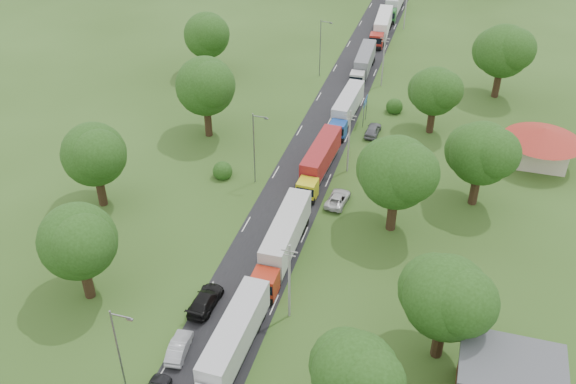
% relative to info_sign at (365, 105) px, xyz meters
% --- Properties ---
extents(ground, '(260.00, 260.00, 0.00)m').
position_rel_info_sign_xyz_m(ground, '(-5.20, -35.00, -3.00)').
color(ground, '#2A4416').
rests_on(ground, ground).
extents(road, '(8.00, 200.00, 0.04)m').
position_rel_info_sign_xyz_m(road, '(-5.20, -15.00, -3.00)').
color(road, black).
rests_on(road, ground).
extents(info_sign, '(0.12, 3.10, 4.10)m').
position_rel_info_sign_xyz_m(info_sign, '(0.00, 0.00, 0.00)').
color(info_sign, slate).
rests_on(info_sign, ground).
extents(pole_1, '(1.60, 0.24, 9.00)m').
position_rel_info_sign_xyz_m(pole_1, '(0.30, -42.00, 1.68)').
color(pole_1, gray).
rests_on(pole_1, ground).
extents(pole_2, '(1.60, 0.24, 9.00)m').
position_rel_info_sign_xyz_m(pole_2, '(0.30, -14.00, 1.68)').
color(pole_2, gray).
rests_on(pole_2, ground).
extents(pole_3, '(1.60, 0.24, 9.00)m').
position_rel_info_sign_xyz_m(pole_3, '(0.30, 14.00, 1.68)').
color(pole_3, gray).
rests_on(pole_3, ground).
extents(pole_4, '(1.60, 0.24, 9.00)m').
position_rel_info_sign_xyz_m(pole_4, '(0.30, 42.00, 1.68)').
color(pole_4, gray).
rests_on(pole_4, ground).
extents(lamp_0, '(2.03, 0.22, 10.00)m').
position_rel_info_sign_xyz_m(lamp_0, '(-10.55, -55.00, 2.55)').
color(lamp_0, slate).
rests_on(lamp_0, ground).
extents(lamp_1, '(2.03, 0.22, 10.00)m').
position_rel_info_sign_xyz_m(lamp_1, '(-10.55, -20.00, 2.55)').
color(lamp_1, slate).
rests_on(lamp_1, ground).
extents(lamp_2, '(2.03, 0.22, 10.00)m').
position_rel_info_sign_xyz_m(lamp_2, '(-10.55, 15.00, 2.55)').
color(lamp_2, slate).
rests_on(lamp_2, ground).
extents(tree_2, '(8.00, 8.00, 10.10)m').
position_rel_info_sign_xyz_m(tree_2, '(8.79, -52.86, 3.59)').
color(tree_2, '#382616').
rests_on(tree_2, ground).
extents(tree_3, '(8.80, 8.80, 11.07)m').
position_rel_info_sign_xyz_m(tree_3, '(14.79, -42.84, 4.22)').
color(tree_3, '#382616').
rests_on(tree_3, ground).
extents(tree_4, '(9.60, 9.60, 12.05)m').
position_rel_info_sign_xyz_m(tree_4, '(7.79, -24.83, 4.85)').
color(tree_4, '#382616').
rests_on(tree_4, ground).
extents(tree_5, '(8.80, 8.80, 11.07)m').
position_rel_info_sign_xyz_m(tree_5, '(16.79, -16.84, 4.22)').
color(tree_5, '#382616').
rests_on(tree_5, ground).
extents(tree_6, '(8.00, 8.00, 10.10)m').
position_rel_info_sign_xyz_m(tree_6, '(9.79, 0.14, 3.59)').
color(tree_6, '#382616').
rests_on(tree_6, ground).
extents(tree_7, '(9.60, 9.60, 12.05)m').
position_rel_info_sign_xyz_m(tree_7, '(18.79, 15.17, 4.85)').
color(tree_7, '#382616').
rests_on(tree_7, ground).
extents(tree_10, '(8.80, 8.80, 11.07)m').
position_rel_info_sign_xyz_m(tree_10, '(-20.21, -44.84, 4.22)').
color(tree_10, '#382616').
rests_on(tree_10, ground).
extents(tree_11, '(8.80, 8.80, 11.07)m').
position_rel_info_sign_xyz_m(tree_11, '(-27.21, -29.84, 4.22)').
color(tree_11, '#382616').
rests_on(tree_11, ground).
extents(tree_12, '(9.60, 9.60, 12.05)m').
position_rel_info_sign_xyz_m(tree_12, '(-21.21, -9.83, 4.85)').
color(tree_12, '#382616').
rests_on(tree_12, ground).
extents(tree_13, '(8.80, 8.80, 11.07)m').
position_rel_info_sign_xyz_m(tree_13, '(-29.21, 10.16, 4.22)').
color(tree_13, '#382616').
rests_on(tree_13, ground).
extents(house_brick, '(8.60, 6.60, 5.20)m').
position_rel_info_sign_xyz_m(house_brick, '(20.80, -47.00, -0.35)').
color(house_brick, maroon).
rests_on(house_brick, ground).
extents(house_cream, '(10.08, 10.08, 5.80)m').
position_rel_info_sign_xyz_m(house_cream, '(24.80, -5.00, 0.64)').
color(house_cream, beige).
rests_on(house_cream, ground).
extents(truck_0, '(2.84, 15.03, 4.16)m').
position_rel_info_sign_xyz_m(truck_0, '(-3.10, -49.17, -0.79)').
color(truck_0, white).
rests_on(truck_0, ground).
extents(truck_1, '(2.74, 15.37, 4.26)m').
position_rel_info_sign_xyz_m(truck_1, '(-2.89, -33.34, -0.74)').
color(truck_1, '#A22612').
rests_on(truck_1, ground).
extents(truck_2, '(3.00, 14.27, 3.94)m').
position_rel_info_sign_xyz_m(truck_2, '(-3.16, -15.82, -0.91)').
color(truck_2, gold).
rests_on(truck_2, ground).
extents(truck_3, '(2.86, 14.00, 3.87)m').
position_rel_info_sign_xyz_m(truck_3, '(-2.85, 0.16, -0.95)').
color(truck_3, navy).
rests_on(truck_3, ground).
extents(truck_4, '(2.81, 13.83, 3.82)m').
position_rel_info_sign_xyz_m(truck_4, '(-3.57, 18.14, -0.97)').
color(truck_4, '#B8B8B8').
rests_on(truck_4, ground).
extents(truck_5, '(3.27, 15.06, 4.16)m').
position_rel_info_sign_xyz_m(truck_5, '(-3.39, 36.62, -0.80)').
color(truck_5, maroon).
rests_on(truck_5, ground).
extents(truck_6, '(2.66, 15.13, 4.19)m').
position_rel_info_sign_xyz_m(truck_6, '(-3.14, 51.43, -0.78)').
color(truck_6, '#235E2A').
rests_on(truck_6, ground).
extents(car_lane_mid, '(2.10, 4.62, 1.47)m').
position_rel_info_sign_xyz_m(car_lane_mid, '(-8.20, -49.46, -2.27)').
color(car_lane_mid, '#A3A6AB').
rests_on(car_lane_mid, ground).
extents(car_lane_rear, '(2.44, 5.62, 1.61)m').
position_rel_info_sign_xyz_m(car_lane_rear, '(-8.20, -43.08, -2.20)').
color(car_lane_rear, black).
rests_on(car_lane_rear, ground).
extents(car_verge_near, '(2.77, 5.13, 1.37)m').
position_rel_info_sign_xyz_m(car_verge_near, '(0.71, -21.71, -2.32)').
color(car_verge_near, silver).
rests_on(car_verge_near, ground).
extents(car_verge_far, '(2.09, 4.74, 1.59)m').
position_rel_info_sign_xyz_m(car_verge_far, '(1.85, -3.17, -2.21)').
color(car_verge_far, '#5B5D63').
rests_on(car_verge_far, ground).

